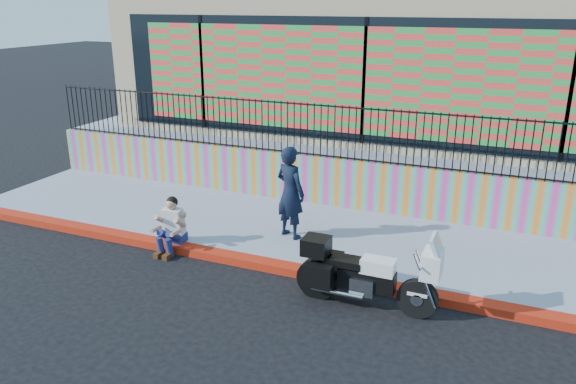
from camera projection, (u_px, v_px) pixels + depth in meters
The scene contains 10 objects.
ground at pixel (294, 274), 9.94m from camera, with size 90.00×90.00×0.00m, color black.
red_curb at pixel (294, 270), 9.91m from camera, with size 16.00×0.30×0.15m, color #A7150B.
sidewalk at pixel (325, 236), 11.35m from camera, with size 16.00×3.00×0.15m, color gray.
mural_wall at pixel (349, 184), 12.54m from camera, with size 16.00×0.20×1.10m, color #DF3A97.
metal_fence at pixel (351, 133), 12.17m from camera, with size 15.80×0.04×1.20m, color black, non-canonical shape.
elevated_platform at pixel (399, 138), 17.01m from camera, with size 16.00×10.00×1.25m, color gray.
storefront_building at pixel (403, 50), 15.96m from camera, with size 14.00×8.06×4.00m.
police_motorcycle at pixel (364, 273), 8.72m from camera, with size 2.22×0.73×1.38m.
police_officer at pixel (290, 192), 10.85m from camera, with size 0.67×0.44×1.83m, color black.
seated_man at pixel (170, 231), 10.64m from camera, with size 0.54×0.71×1.06m.
Camera 1 is at (3.38, -8.26, 4.60)m, focal length 35.00 mm.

